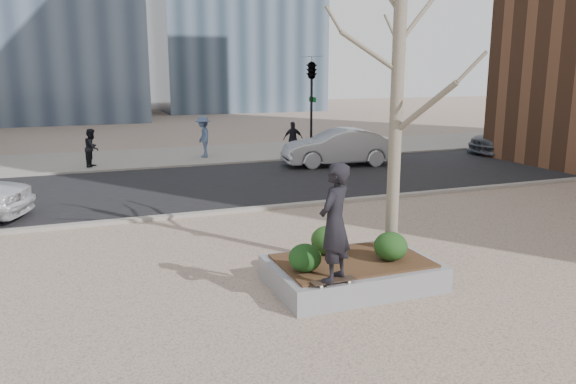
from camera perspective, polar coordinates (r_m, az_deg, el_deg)
name	(u,v)px	position (r m, az deg, el deg)	size (l,w,h in m)	color
ground	(302,292)	(10.27, 1.44, -10.13)	(120.00, 120.00, 0.00)	tan
street	(190,186)	(19.51, -9.89, 0.59)	(60.00, 8.00, 0.02)	black
far_sidewalk	(159,157)	(26.31, -12.93, 3.49)	(60.00, 6.00, 0.02)	gray
planter	(352,273)	(10.59, 6.51, -8.19)	(3.00, 2.00, 0.45)	gray
planter_mulch	(352,261)	(10.50, 6.54, -6.94)	(2.70, 1.70, 0.04)	#382314
sycamore_tree	(398,77)	(10.68, 11.08, 11.40)	(2.80, 2.80, 6.60)	gray
shrub_left	(305,258)	(9.78, 1.74, -6.69)	(0.57, 0.57, 0.49)	#113814
shrub_middle	(328,240)	(10.69, 4.05, -4.90)	(0.64, 0.64, 0.54)	#123A15
shrub_right	(391,246)	(10.50, 10.39, -5.44)	(0.62, 0.62, 0.53)	#133C16
skateboard	(333,282)	(9.42, 4.64, -9.11)	(0.78, 0.20, 0.07)	black
skateboarder	(335,223)	(9.09, 4.75, -3.11)	(0.72, 0.47, 1.97)	black
car_silver	(338,147)	(23.36, 5.14, 4.56)	(1.60, 4.58, 1.51)	#9B9DA2
car_third	(519,138)	(28.90, 22.44, 5.13)	(2.05, 5.05, 1.47)	#4C4F57
pedestrian_a	(92,148)	(24.25, -19.29, 4.27)	(0.76, 0.59, 1.56)	black
pedestrian_b	(203,137)	(25.66, -8.61, 5.58)	(1.21, 0.69, 1.87)	#475C81
pedestrian_c	(293,139)	(25.89, 0.52, 5.43)	(0.91, 0.38, 1.56)	black
traffic_light_far	(311,107)	(25.52, 2.39, 8.59)	(0.60, 2.48, 4.50)	black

